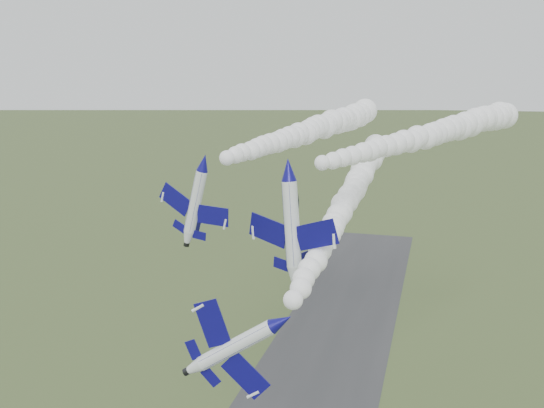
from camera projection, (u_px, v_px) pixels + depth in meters
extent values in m
cylinder|color=white|center=(281.00, 322.00, 49.46)|extent=(2.09, 7.41, 1.81)
cone|color=#0E0B66|center=(268.00, 346.00, 45.05)|extent=(1.89, 1.99, 1.81)
cone|color=white|center=(292.00, 302.00, 53.71)|extent=(1.87, 1.64, 1.81)
cylinder|color=black|center=(294.00, 299.00, 54.54)|extent=(0.94, 0.56, 0.92)
ellipsoid|color=black|center=(281.00, 328.00, 47.52)|extent=(1.30, 2.56, 1.21)
cube|color=#0E0B66|center=(265.00, 292.00, 50.04)|extent=(2.37, 2.19, 3.45)
cube|color=#0E0B66|center=(299.00, 345.00, 50.30)|extent=(2.37, 2.19, 3.45)
cube|color=#0E0B66|center=(282.00, 292.00, 52.89)|extent=(1.06, 1.00, 1.52)
cube|color=#0E0B66|center=(299.00, 319.00, 53.03)|extent=(1.06, 1.00, 1.52)
cube|color=#0E0B66|center=(301.00, 300.00, 52.42)|extent=(1.72, 1.46, 1.13)
cylinder|color=white|center=(204.00, 163.00, 66.64)|extent=(3.06, 7.50, 1.61)
cone|color=#0E0B66|center=(179.00, 168.00, 62.63)|extent=(1.96, 2.20, 1.61)
cone|color=white|center=(225.00, 158.00, 70.51)|extent=(1.89, 1.86, 1.61)
cylinder|color=black|center=(229.00, 157.00, 71.27)|extent=(0.90, 0.68, 0.81)
ellipsoid|color=black|center=(195.00, 161.00, 64.85)|extent=(1.56, 2.68, 1.07)
cube|color=#0E0B66|center=(188.00, 156.00, 68.28)|extent=(4.24, 2.84, 1.18)
cube|color=#0E0B66|center=(226.00, 171.00, 66.30)|extent=(4.24, 2.84, 1.18)
cube|color=#0E0B66|center=(211.00, 155.00, 70.35)|extent=(1.86, 1.28, 0.54)
cube|color=#0E0B66|center=(231.00, 163.00, 69.30)|extent=(1.86, 1.28, 0.54)
cube|color=#0E0B66|center=(222.00, 150.00, 69.28)|extent=(0.88, 1.49, 1.88)
cylinder|color=white|center=(288.00, 170.00, 65.12)|extent=(5.55, 9.37, 1.82)
cone|color=#0E0B66|center=(252.00, 177.00, 60.64)|extent=(2.68, 3.01, 1.82)
cone|color=white|center=(320.00, 164.00, 69.43)|extent=(2.50, 2.60, 1.82)
cylinder|color=black|center=(325.00, 163.00, 70.28)|extent=(1.12, 1.00, 0.92)
ellipsoid|color=black|center=(274.00, 166.00, 63.20)|extent=(2.44, 3.46, 1.22)
cube|color=#0E0B66|center=(270.00, 170.00, 67.99)|extent=(5.83, 4.59, 0.59)
cube|color=#0E0B66|center=(319.00, 171.00, 63.65)|extent=(5.83, 4.59, 0.59)
cube|color=#0E0B66|center=(302.00, 165.00, 69.83)|extent=(2.56, 2.05, 0.30)
cube|color=#0E0B66|center=(327.00, 165.00, 67.51)|extent=(2.56, 2.05, 0.30)
cube|color=#0E0B66|center=(312.00, 152.00, 68.25)|extent=(1.05, 1.78, 2.48)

